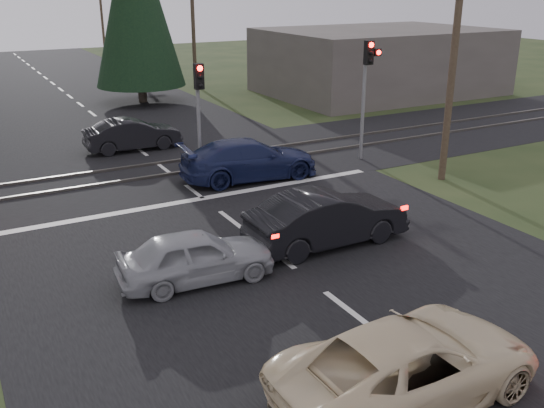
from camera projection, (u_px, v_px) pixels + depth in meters
ground at (345, 308)px, 13.41m from camera, size 120.00×120.00×0.00m
road at (184, 184)px, 21.65m from camera, size 14.00×100.00×0.01m
rail_corridor at (165, 169)px, 23.29m from camera, size 120.00×8.00×0.01m
stop_line at (203, 198)px, 20.16m from camera, size 13.00×0.35×0.00m
rail_near at (172, 174)px, 22.62m from camera, size 120.00×0.12×0.10m
rail_far at (158, 163)px, 23.94m from camera, size 120.00×0.12×0.10m
traffic_signal_right at (368, 77)px, 23.47m from camera, size 0.68×0.48×4.70m
traffic_signal_center at (199, 100)px, 21.69m from camera, size 0.32×0.48×4.10m
utility_pole_near at (455, 46)px, 20.55m from camera, size 1.80×0.26×9.00m
utility_pole_mid at (193, 15)px, 40.32m from camera, size 1.80×0.26×9.00m
utility_pole_far at (101, 4)px, 60.92m from camera, size 1.80×0.26×9.00m
building_right at (379, 61)px, 38.94m from camera, size 14.00×10.00×4.00m
cream_coupe at (409, 364)px, 10.29m from camera, size 5.00×2.43×1.37m
dark_hatchback at (327, 218)px, 16.44m from camera, size 4.54×1.61×1.49m
silver_car at (196, 257)px, 14.41m from camera, size 3.85×1.78×1.28m
blue_sedan at (249, 159)px, 21.96m from camera, size 5.21×2.49×1.46m
dark_car_far at (133, 135)px, 25.81m from camera, size 4.06×1.49×1.33m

